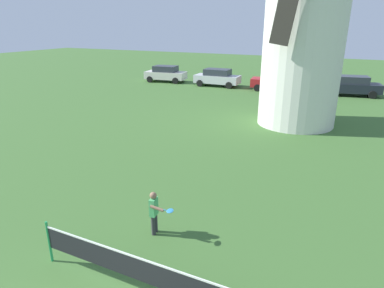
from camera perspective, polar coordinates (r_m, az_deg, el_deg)
The scene contains 6 objects.
tennis_net at distance 7.34m, azimuth -7.27°, elevation -20.91°, with size 5.70×0.06×1.10m.
player_far at distance 9.26m, azimuth -6.37°, elevation -11.17°, with size 0.76×0.44×1.26m.
parked_car_cream at distance 33.91m, azimuth -4.50°, elevation 11.83°, with size 4.14×2.28×1.56m.
parked_car_silver at distance 31.49m, azimuth 4.33°, elevation 11.23°, with size 4.16×2.00×1.56m.
parked_car_red at distance 30.10m, azimuth 14.01°, elevation 10.31°, with size 4.25×2.25×1.56m.
parked_car_black at distance 29.93m, azimuth 25.29°, elevation 8.98°, with size 4.72×2.50×1.56m.
Camera 1 is at (3.40, -2.26, 5.45)m, focal length 31.41 mm.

